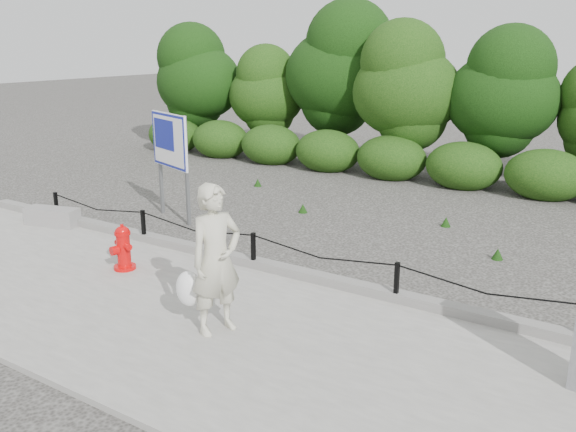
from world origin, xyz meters
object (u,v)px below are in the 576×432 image
(pedestrian, at_px, (214,262))
(concrete_block, at_px, (52,216))
(fire_hydrant, at_px, (123,248))
(advertising_sign, at_px, (170,145))

(pedestrian, xyz_separation_m, concrete_block, (-5.74, 1.82, -0.77))
(pedestrian, height_order, concrete_block, pedestrian)
(pedestrian, bearing_deg, fire_hydrant, 90.73)
(fire_hydrant, height_order, concrete_block, fire_hydrant)
(concrete_block, distance_m, advertising_sign, 2.75)
(pedestrian, height_order, advertising_sign, advertising_sign)
(pedestrian, distance_m, advertising_sign, 5.56)
(pedestrian, bearing_deg, advertising_sign, 67.85)
(fire_hydrant, bearing_deg, advertising_sign, 132.22)
(concrete_block, bearing_deg, fire_hydrant, -16.94)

